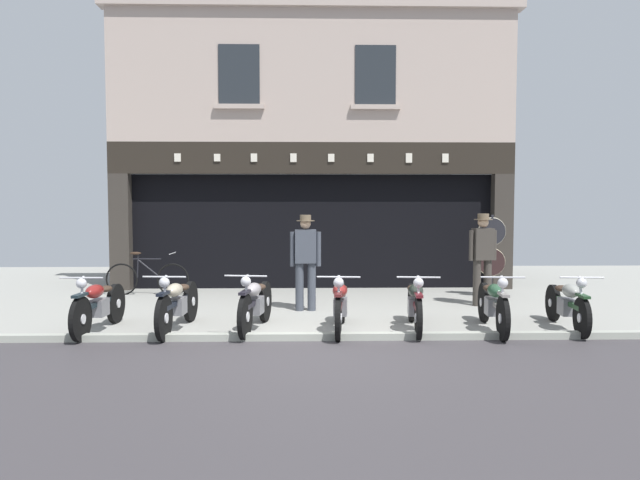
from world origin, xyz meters
The scene contains 15 objects.
ground centered at (0.00, -0.98, -0.04)m, with size 21.05×22.00×0.18m.
shop_facade centered at (0.00, 7.00, 1.73)m, with size 9.35×4.42×6.40m.
motorcycle_far_left centered at (-3.30, 0.70, 0.42)m, with size 0.62×1.97×0.92m.
motorcycle_left centered at (-2.12, 0.75, 0.43)m, with size 0.62×2.10×0.93m.
motorcycle_center_left centered at (-0.93, 0.76, 0.43)m, with size 0.62×2.00×0.92m.
motorcycle_center centered at (0.36, 0.66, 0.43)m, with size 0.62×1.96×0.92m.
motorcycle_center_right centered at (1.51, 0.71, 0.42)m, with size 0.62×1.96×0.91m.
motorcycle_right centered at (2.70, 0.62, 0.42)m, with size 0.62×2.03×0.92m.
motorcycle_far_right centered at (3.88, 0.70, 0.41)m, with size 0.62×1.93×0.89m.
salesman_left centered at (-0.16, 2.43, 0.96)m, with size 0.56×0.33×1.74m.
shopkeeper_center centered at (3.20, 2.88, 0.98)m, with size 0.55×0.34×1.75m.
tyre_sign_pole centered at (3.69, 3.92, 1.02)m, with size 0.58×0.06×1.71m.
advert_board_near centered at (-1.99, 5.40, 1.64)m, with size 0.65×0.03×0.97m.
advert_board_far centered at (-3.17, 5.40, 1.62)m, with size 0.76×0.03×1.09m.
leaning_bicycle centered at (-3.54, 4.38, 0.37)m, with size 1.78×0.50×0.93m.
Camera 1 is at (-0.17, -8.41, 1.96)m, focal length 33.80 mm.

